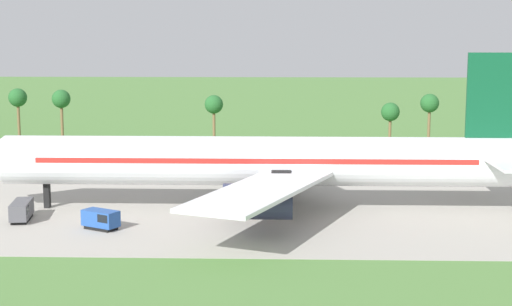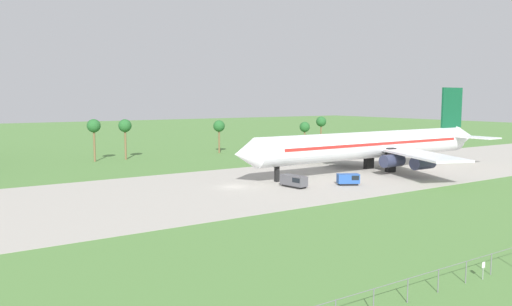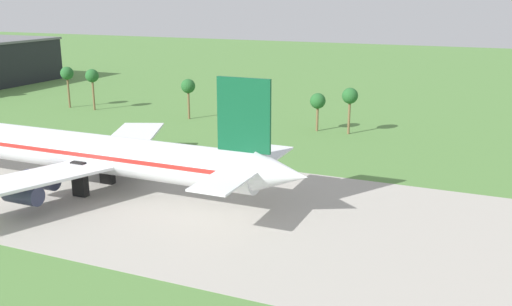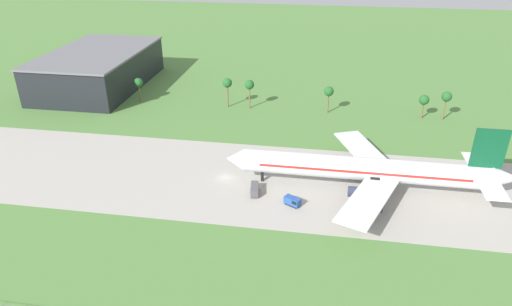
{
  "view_description": "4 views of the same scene",
  "coord_description": "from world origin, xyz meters",
  "px_view_note": "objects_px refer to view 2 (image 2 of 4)",
  "views": [
    {
      "loc": [
        40.27,
        -96.91,
        22.12
      ],
      "look_at": [
        37.12,
        0.12,
        7.22
      ],
      "focal_mm": 55.0,
      "sensor_mm": 36.0,
      "label": 1
    },
    {
      "loc": [
        -48.37,
        -81.25,
        16.83
      ],
      "look_at": [
        5.33,
        0.12,
        6.22
      ],
      "focal_mm": 35.0,
      "sensor_mm": 36.0,
      "label": 2
    },
    {
      "loc": [
        99.08,
        -70.39,
        30.67
      ],
      "look_at": [
        68.9,
        0.12,
        9.3
      ],
      "focal_mm": 40.0,
      "sensor_mm": 36.0,
      "label": 3
    },
    {
      "loc": [
        26.28,
        -108.36,
        64.68
      ],
      "look_at": [
        7.86,
        5.0,
        6.0
      ],
      "focal_mm": 32.0,
      "sensor_mm": 36.0,
      "label": 4
    }
  ],
  "objects_px": {
    "baggage_tug": "(349,179)",
    "no_stopping_sign": "(483,269)",
    "jet_airliner": "(375,145)",
    "fuel_truck": "(294,181)"
  },
  "relations": [
    {
      "from": "baggage_tug",
      "to": "no_stopping_sign",
      "type": "relative_size",
      "value": 2.77
    },
    {
      "from": "jet_airliner",
      "to": "fuel_truck",
      "type": "relative_size",
      "value": 13.1
    },
    {
      "from": "fuel_truck",
      "to": "baggage_tug",
      "type": "bearing_deg",
      "value": -20.04
    },
    {
      "from": "jet_airliner",
      "to": "baggage_tug",
      "type": "bearing_deg",
      "value": -149.93
    },
    {
      "from": "jet_airliner",
      "to": "no_stopping_sign",
      "type": "xyz_separation_m",
      "value": [
        -44.6,
        -55.42,
        -5.11
      ]
    },
    {
      "from": "no_stopping_sign",
      "to": "fuel_truck",
      "type": "bearing_deg",
      "value": 72.52
    },
    {
      "from": "baggage_tug",
      "to": "no_stopping_sign",
      "type": "distance_m",
      "value": 51.39
    },
    {
      "from": "baggage_tug",
      "to": "fuel_truck",
      "type": "xyz_separation_m",
      "value": [
        -10.5,
        3.83,
        0.05
      ]
    },
    {
      "from": "jet_airliner",
      "to": "baggage_tug",
      "type": "xyz_separation_m",
      "value": [
        -18.88,
        -10.93,
        -4.96
      ]
    },
    {
      "from": "baggage_tug",
      "to": "no_stopping_sign",
      "type": "height_order",
      "value": "baggage_tug"
    }
  ]
}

